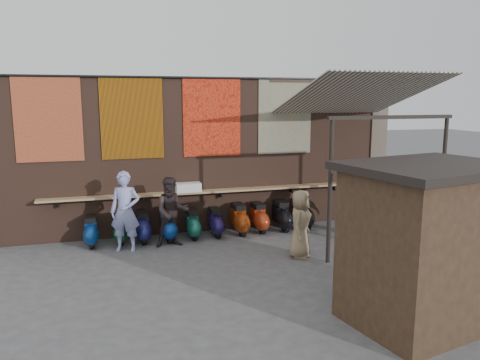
{
  "coord_description": "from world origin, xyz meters",
  "views": [
    {
      "loc": [
        -2.42,
        -9.26,
        3.49
      ],
      "look_at": [
        0.67,
        1.2,
        1.56
      ],
      "focal_mm": 35.0,
      "sensor_mm": 36.0,
      "label": 1
    }
  ],
  "objects": [
    {
      "name": "ground",
      "position": [
        0.0,
        0.0,
        0.0
      ],
      "size": [
        70.0,
        70.0,
        0.0
      ],
      "primitive_type": "plane",
      "color": "#474749",
      "rests_on": "ground"
    },
    {
      "name": "brick_wall",
      "position": [
        0.0,
        2.7,
        2.0
      ],
      "size": [
        10.0,
        0.4,
        4.0
      ],
      "primitive_type": "cube",
      "color": "brown",
      "rests_on": "ground"
    },
    {
      "name": "pier_right",
      "position": [
        5.2,
        2.7,
        2.0
      ],
      "size": [
        0.5,
        0.5,
        4.0
      ],
      "primitive_type": "cube",
      "color": "#4C4238",
      "rests_on": "ground"
    },
    {
      "name": "eating_counter",
      "position": [
        0.0,
        2.33,
        1.1
      ],
      "size": [
        8.0,
        0.32,
        0.05
      ],
      "primitive_type": "cube",
      "color": "#9E7A51",
      "rests_on": "brick_wall"
    },
    {
      "name": "shelf_box",
      "position": [
        -0.38,
        2.3,
        1.24
      ],
      "size": [
        0.63,
        0.32,
        0.23
      ],
      "primitive_type": "cube",
      "color": "white",
      "rests_on": "eating_counter"
    },
    {
      "name": "tapestry_redgold",
      "position": [
        -3.6,
        2.48,
        3.0
      ],
      "size": [
        1.5,
        0.02,
        2.0
      ],
      "primitive_type": "cube",
      "color": "maroon",
      "rests_on": "brick_wall"
    },
    {
      "name": "tapestry_sun",
      "position": [
        -1.7,
        2.48,
        3.0
      ],
      "size": [
        1.5,
        0.02,
        2.0
      ],
      "primitive_type": "cube",
      "color": "#CA6E0B",
      "rests_on": "brick_wall"
    },
    {
      "name": "tapestry_orange",
      "position": [
        0.3,
        2.48,
        3.0
      ],
      "size": [
        1.5,
        0.02,
        2.0
      ],
      "primitive_type": "cube",
      "color": "red",
      "rests_on": "brick_wall"
    },
    {
      "name": "tapestry_multi",
      "position": [
        2.3,
        2.48,
        3.0
      ],
      "size": [
        1.5,
        0.02,
        2.0
      ],
      "primitive_type": "cube",
      "color": "teal",
      "rests_on": "brick_wall"
    },
    {
      "name": "hang_rail",
      "position": [
        0.0,
        2.47,
        3.98
      ],
      "size": [
        9.5,
        0.06,
        0.06
      ],
      "primitive_type": "cylinder",
      "rotation": [
        0.0,
        1.57,
        0.0
      ],
      "color": "black",
      "rests_on": "brick_wall"
    },
    {
      "name": "scooter_stool_0",
      "position": [
        -2.78,
        2.02,
        0.35
      ],
      "size": [
        0.34,
        0.75,
        0.71
      ],
      "primitive_type": null,
      "color": "navy",
      "rests_on": "ground"
    },
    {
      "name": "scooter_stool_1",
      "position": [
        -2.11,
        2.03,
        0.34
      ],
      "size": [
        0.32,
        0.72,
        0.68
      ],
      "primitive_type": null,
      "color": "#0F4D25",
      "rests_on": "ground"
    },
    {
      "name": "scooter_stool_2",
      "position": [
        -1.57,
        2.01,
        0.37
      ],
      "size": [
        0.35,
        0.78,
        0.75
      ],
      "primitive_type": null,
      "color": "navy",
      "rests_on": "ground"
    },
    {
      "name": "scooter_stool_3",
      "position": [
        -0.97,
        1.95,
        0.4
      ],
      "size": [
        0.37,
        0.83,
        0.79
      ],
      "primitive_type": null,
      "color": "navy",
      "rests_on": "ground"
    },
    {
      "name": "scooter_stool_4",
      "position": [
        -0.35,
        1.98,
        0.35
      ],
      "size": [
        0.33,
        0.74,
        0.7
      ],
      "primitive_type": null,
      "color": "#175C4C",
      "rests_on": "ground"
    },
    {
      "name": "scooter_stool_5",
      "position": [
        0.25,
        2.0,
        0.35
      ],
      "size": [
        0.33,
        0.74,
        0.7
      ],
      "primitive_type": null,
      "color": "#191244",
      "rests_on": "ground"
    },
    {
      "name": "scooter_stool_6",
      "position": [
        0.88,
        1.98,
        0.39
      ],
      "size": [
        0.37,
        0.82,
        0.78
      ],
      "primitive_type": null,
      "color": "maroon",
      "rests_on": "ground"
    },
    {
      "name": "scooter_stool_7",
      "position": [
        1.43,
        2.03,
        0.38
      ],
      "size": [
        0.36,
        0.79,
        0.75
      ],
      "primitive_type": null,
      "color": "#972F14",
      "rests_on": "ground"
    },
    {
      "name": "scooter_stool_8",
      "position": [
        2.06,
        2.01,
        0.39
      ],
      "size": [
        0.37,
        0.82,
        0.78
      ],
      "primitive_type": null,
      "color": "black",
      "rests_on": "ground"
    },
    {
      "name": "scooter_stool_9",
      "position": [
        2.67,
        2.01,
        0.4
      ],
      "size": [
        0.37,
        0.83,
        0.79
      ],
      "primitive_type": null,
      "color": "black",
      "rests_on": "ground"
    },
    {
      "name": "diner_left",
      "position": [
        -2.0,
        1.44,
        0.93
      ],
      "size": [
        0.78,
        0.63,
        1.85
      ],
      "primitive_type": "imported",
      "rotation": [
        0.0,
        0.0,
        -0.31
      ],
      "color": "#8F95D0",
      "rests_on": "ground"
    },
    {
      "name": "diner_right",
      "position": [
        -0.93,
        1.48,
        0.83
      ],
      "size": [
        0.81,
        0.63,
        1.66
      ],
      "primitive_type": "imported",
      "rotation": [
        0.0,
        0.0,
        0.01
      ],
      "color": "#302527",
      "rests_on": "ground"
    },
    {
      "name": "shopper_navy",
      "position": [
        4.03,
        0.75,
        0.83
      ],
      "size": [
        1.05,
        0.7,
        1.65
      ],
      "primitive_type": "imported",
      "rotation": [
        0.0,
        0.0,
        3.48
      ],
      "color": "#1C1531",
      "rests_on": "ground"
    },
    {
      "name": "shopper_grey",
      "position": [
        3.54,
        0.45,
        0.86
      ],
      "size": [
        1.26,
        1.2,
        1.71
      ],
      "primitive_type": "imported",
      "rotation": [
        0.0,
        0.0,
        2.44
      ],
      "color": "#5D5E63",
      "rests_on": "ground"
    },
    {
      "name": "shopper_tan",
      "position": [
        1.67,
        -0.1,
        0.76
      ],
      "size": [
        0.84,
        0.88,
        1.51
      ],
      "primitive_type": "imported",
      "rotation": [
        0.0,
        0.0,
        0.9
      ],
      "color": "#8A7558",
      "rests_on": "ground"
    },
    {
      "name": "market_stall",
      "position": [
        2.29,
        -3.43,
        1.2
      ],
      "size": [
        2.5,
        2.07,
        2.4
      ],
      "primitive_type": "cube",
      "rotation": [
        0.0,
        0.0,
        0.2
      ],
      "color": "black",
      "rests_on": "ground"
    },
    {
      "name": "stall_roof",
      "position": [
        2.29,
        -3.43,
        2.46
      ],
      "size": [
        2.81,
        2.37,
        0.12
      ],
      "primitive_type": "cube",
      "rotation": [
        0.0,
        0.0,
        0.2
      ],
      "color": "black",
      "rests_on": "market_stall"
    },
    {
      "name": "stall_sign",
      "position": [
        2.11,
        -2.59,
        1.74
      ],
      "size": [
        1.18,
        0.28,
        0.5
      ],
      "primitive_type": "cube",
      "rotation": [
        0.0,
        0.0,
        0.2
      ],
      "color": "gold",
      "rests_on": "market_stall"
    },
    {
      "name": "stall_shelf",
      "position": [
        2.11,
        -2.59,
        0.88
      ],
      "size": [
        1.82,
        0.47,
        0.06
      ],
      "primitive_type": "cube",
      "rotation": [
        0.0,
        0.0,
        0.2
      ],
      "color": "#473321",
      "rests_on": "market_stall"
    },
    {
      "name": "awning_canvas",
      "position": [
        3.5,
        0.9,
        3.55
      ],
      "size": [
        3.2,
        3.28,
        0.97
      ],
      "primitive_type": "cube",
      "rotation": [
        -0.28,
        0.0,
        0.0
      ],
      "color": "beige",
      "rests_on": "brick_wall"
    },
    {
      "name": "awning_ledger",
      "position": [
        3.5,
        2.49,
        3.95
      ],
      "size": [
        3.3,
        0.08,
        0.12
      ],
      "primitive_type": "cube",
      "color": "#33261C",
      "rests_on": "brick_wall"
    },
    {
      "name": "awning_header",
      "position": [
        3.5,
        -0.6,
        3.08
      ],
      "size": [
        3.0,
        0.08,
        0.08
      ],
      "primitive_type": "cube",
      "color": "black",
      "rests_on": "awning_post_left"
    },
    {
      "name": "awning_post_left",
      "position": [
        2.1,
        -0.6,
        1.55
      ],
      "size": [
        0.09,
        0.09,
        3.1
      ],
      "primitive_type": "cylinder",
      "color": "black",
      "rests_on": "ground"
    },
    {
      "name": "awning_post_right",
      "position": [
        4.9,
        -0.6,
        1.55
      ],
      "size": [
        0.09,
        0.09,
        3.1
      ],
      "primitive_type": "cylinder",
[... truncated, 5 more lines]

